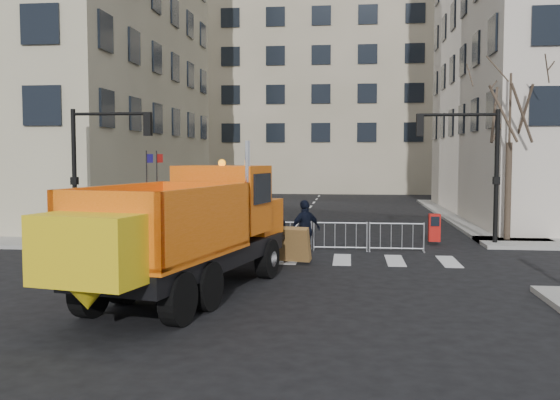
# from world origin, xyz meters

# --- Properties ---
(ground) EXTENTS (120.00, 120.00, 0.00)m
(ground) POSITION_xyz_m (0.00, 0.00, 0.00)
(ground) COLOR black
(ground) RESTS_ON ground
(sidewalk_back) EXTENTS (64.00, 5.00, 0.15)m
(sidewalk_back) POSITION_xyz_m (0.00, 8.50, 0.07)
(sidewalk_back) COLOR gray
(sidewalk_back) RESTS_ON ground
(building_far) EXTENTS (30.00, 18.00, 24.00)m
(building_far) POSITION_xyz_m (0.00, 52.00, 12.00)
(building_far) COLOR gray
(building_far) RESTS_ON ground
(traffic_light_left) EXTENTS (0.18, 0.18, 5.40)m
(traffic_light_left) POSITION_xyz_m (-8.00, 7.50, 2.70)
(traffic_light_left) COLOR black
(traffic_light_left) RESTS_ON ground
(traffic_light_right) EXTENTS (0.18, 0.18, 5.40)m
(traffic_light_right) POSITION_xyz_m (8.50, 9.50, 2.70)
(traffic_light_right) COLOR black
(traffic_light_right) RESTS_ON ground
(crowd_barriers) EXTENTS (12.60, 0.60, 1.10)m
(crowd_barriers) POSITION_xyz_m (-0.75, 7.60, 0.55)
(crowd_barriers) COLOR #9EA0A5
(crowd_barriers) RESTS_ON ground
(street_tree) EXTENTS (3.00, 3.00, 7.50)m
(street_tree) POSITION_xyz_m (9.20, 10.50, 3.75)
(street_tree) COLOR #382B21
(street_tree) RESTS_ON ground
(plow_truck) EXTENTS (4.90, 10.58, 3.97)m
(plow_truck) POSITION_xyz_m (-1.35, -0.67, 1.77)
(plow_truck) COLOR black
(plow_truck) RESTS_ON ground
(cop_a) EXTENTS (0.64, 0.44, 1.71)m
(cop_a) POSITION_xyz_m (-1.53, 3.94, 0.85)
(cop_a) COLOR black
(cop_a) RESTS_ON ground
(cop_b) EXTENTS (1.03, 0.85, 1.92)m
(cop_b) POSITION_xyz_m (0.25, 4.86, 0.96)
(cop_b) COLOR black
(cop_b) RESTS_ON ground
(cop_c) EXTENTS (1.25, 1.16, 2.07)m
(cop_c) POSITION_xyz_m (1.24, 5.38, 1.03)
(cop_c) COLOR black
(cop_c) RESTS_ON ground
(worker) EXTENTS (1.48, 1.21, 2.00)m
(worker) POSITION_xyz_m (-4.12, 9.36, 1.15)
(worker) COLOR #D6EC1B
(worker) RESTS_ON sidewalk_back
(newspaper_box) EXTENTS (0.46, 0.41, 1.10)m
(newspaper_box) POSITION_xyz_m (6.14, 9.54, 0.70)
(newspaper_box) COLOR #B9130E
(newspaper_box) RESTS_ON sidewalk_back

